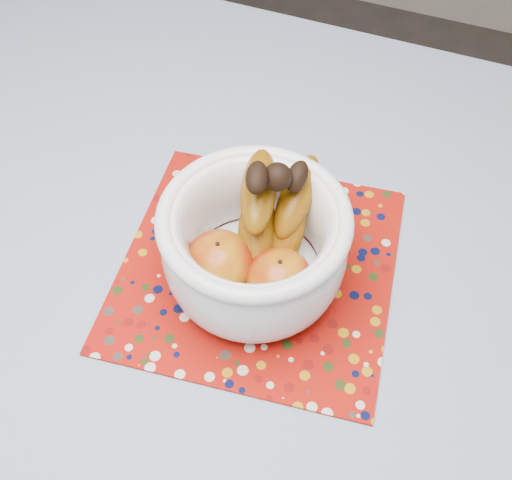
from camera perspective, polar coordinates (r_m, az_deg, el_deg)
table at (r=0.84m, az=-6.76°, el=-9.64°), size 1.20×1.20×0.75m
tablecloth at (r=0.77m, az=-7.34°, el=-6.88°), size 1.32×1.32×0.01m
placemat at (r=0.79m, az=0.18°, el=-2.57°), size 0.40×0.40×0.00m
fruit_bowl at (r=0.72m, az=0.25°, el=0.04°), size 0.23×0.24×0.19m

